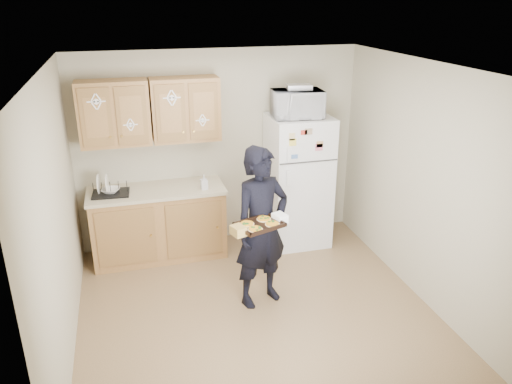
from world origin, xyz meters
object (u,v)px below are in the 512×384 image
refrigerator (298,181)px  person (262,228)px  baking_tray (260,225)px  microwave (297,104)px  dish_rack (110,187)px

refrigerator → person: 1.50m
refrigerator → baking_tray: refrigerator is taller
person → microwave: microwave is taller
refrigerator → baking_tray: (-0.94, -1.53, 0.19)m
baking_tray → refrigerator: bearing=39.0°
person → baking_tray: person is taller
refrigerator → dish_rack: (-2.33, 0.03, 0.13)m
baking_tray → person: bearing=51.2°
person → dish_rack: person is taller
person → microwave: size_ratio=2.89×
refrigerator → baking_tray: 1.80m
microwave → dish_rack: (-2.27, 0.08, -0.88)m
person → baking_tray: 0.35m
person → baking_tray: (-0.10, -0.28, 0.17)m
microwave → dish_rack: bearing=-177.7°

